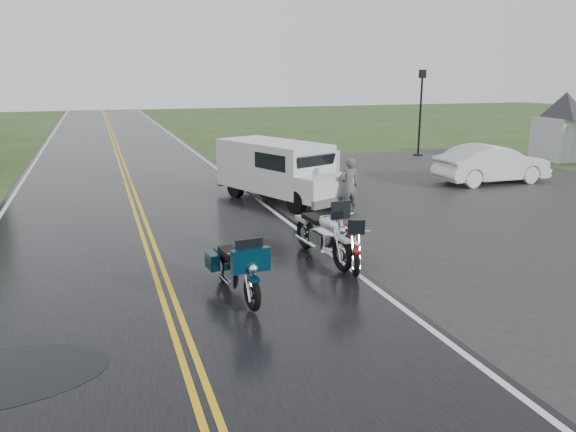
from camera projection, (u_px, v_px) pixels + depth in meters
The scene contains 11 objects.
ground at pixel (172, 312), 9.69m from camera, with size 120.00×120.00×0.00m, color #2D471E.
road at pixel (133, 196), 18.86m from camera, with size 8.00×100.00×0.04m, color black.
parking_pad at pixel (503, 204), 17.72m from camera, with size 14.00×24.00×0.03m, color black.
visitor_center at pixel (565, 109), 26.37m from camera, with size 16.00×10.00×4.80m, color #A8AAAD, non-canonical shape.
motorcycle_red at pixel (356, 253), 11.07m from camera, with size 0.69×1.91×1.13m, color #620B0B, non-canonical shape.
motorcycle_teal at pixel (252, 279), 9.45m from camera, with size 0.77×2.13×1.26m, color #042332, non-canonical shape.
motorcycle_silver at pixel (343, 241), 11.33m from camera, with size 0.88×2.42×1.43m, color #B2B3BA, non-canonical shape.
van_white at pixel (297, 182), 16.22m from camera, with size 1.85×4.94×1.94m, color silver, non-canonical shape.
person_at_van at pixel (349, 187), 16.21m from camera, with size 0.60×0.40×1.65m, color #535257.
sedan_white at pixel (492, 165), 20.92m from camera, with size 1.51×4.33×1.43m, color silver.
lamp_post_far_right at pixel (420, 113), 27.70m from camera, with size 0.37×0.37×4.27m, color black, non-canonical shape.
Camera 1 is at (-1.00, -9.16, 3.97)m, focal length 35.00 mm.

